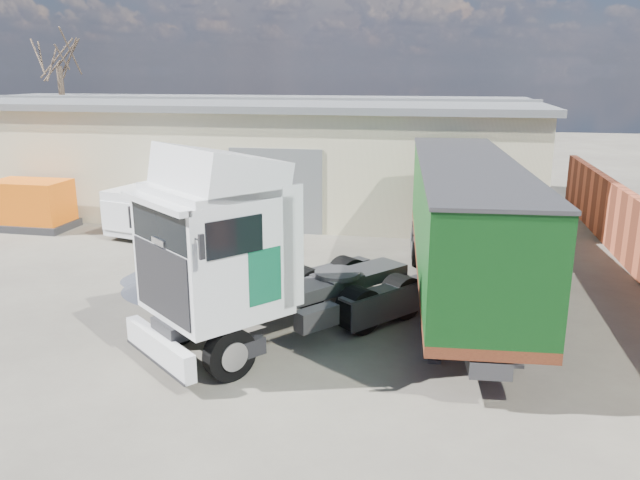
% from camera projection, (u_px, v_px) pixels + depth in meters
% --- Properties ---
extents(ground, '(120.00, 120.00, 0.00)m').
position_uv_depth(ground, '(254.00, 326.00, 16.94)').
color(ground, '#282521').
rests_on(ground, ground).
extents(warehouse, '(30.60, 12.60, 5.42)m').
position_uv_depth(warehouse, '(231.00, 151.00, 32.50)').
color(warehouse, beige).
rests_on(warehouse, ground).
extents(bare_tree, '(4.00, 4.00, 9.60)m').
position_uv_depth(bare_tree, '(57.00, 50.00, 37.12)').
color(bare_tree, '#382B21').
rests_on(bare_tree, ground).
extents(tractor_unit, '(7.00, 7.62, 5.13)m').
position_uv_depth(tractor_unit, '(249.00, 263.00, 15.24)').
color(tractor_unit, black).
rests_on(tractor_unit, ground).
extents(box_trailer, '(3.56, 12.92, 4.25)m').
position_uv_depth(box_trailer, '(464.00, 218.00, 18.05)').
color(box_trailer, '#2D2D30').
rests_on(box_trailer, ground).
extents(panel_van, '(3.21, 5.34, 2.04)m').
position_uv_depth(panel_van, '(158.00, 207.00, 26.77)').
color(panel_van, black).
rests_on(panel_van, ground).
extents(orange_skip, '(3.43, 2.17, 2.13)m').
position_uv_depth(orange_skip, '(32.00, 208.00, 27.19)').
color(orange_skip, '#2D2D30').
rests_on(orange_skip, ground).
extents(gravel_heap, '(5.26, 4.54, 0.93)m').
position_uv_depth(gravel_heap, '(188.00, 277.00, 19.65)').
color(gravel_heap, black).
rests_on(gravel_heap, ground).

